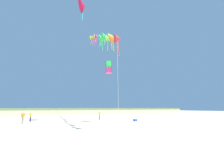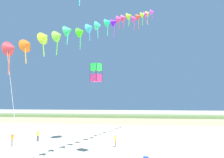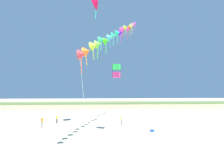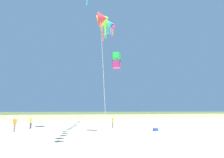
% 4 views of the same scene
% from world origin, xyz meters
% --- Properties ---
extents(ground_plane, '(240.00, 240.00, 0.00)m').
position_xyz_m(ground_plane, '(0.00, 0.00, 0.00)').
color(ground_plane, beige).
extents(dune_ridge, '(120.00, 8.67, 2.19)m').
position_xyz_m(dune_ridge, '(0.00, 45.04, 1.09)').
color(dune_ridge, beige).
rests_on(dune_ridge, ground).
extents(person_near_left, '(0.22, 0.56, 1.61)m').
position_xyz_m(person_near_left, '(0.32, 14.41, 0.93)').
color(person_near_left, '#726656').
rests_on(person_near_left, ground).
extents(person_near_right, '(0.54, 0.30, 1.60)m').
position_xyz_m(person_near_right, '(-11.42, 17.02, 0.93)').
color(person_near_right, '#282D4C').
rests_on(person_near_right, ground).
extents(person_mid_center, '(0.59, 0.35, 1.76)m').
position_xyz_m(person_mid_center, '(-12.98, 12.85, 1.01)').
color(person_mid_center, gray).
rests_on(person_mid_center, ground).
extents(kite_banner_string, '(12.54, 32.05, 24.08)m').
position_xyz_m(kite_banner_string, '(0.04, 14.84, 16.66)').
color(kite_banner_string, '#C5343C').
extents(large_kite_low_lead, '(1.30, 1.30, 1.98)m').
position_xyz_m(large_kite_low_lead, '(-1.10, 8.69, 9.00)').
color(large_kite_low_lead, '#D8347E').
extents(large_kite_mid_trail, '(2.51, 3.18, 4.43)m').
position_xyz_m(large_kite_mid_trail, '(-4.27, 13.06, 21.45)').
color(large_kite_mid_trail, red).
extents(beach_cooler, '(0.58, 0.41, 0.46)m').
position_xyz_m(beach_cooler, '(4.15, 8.46, 0.21)').
color(beach_cooler, blue).
rests_on(beach_cooler, ground).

